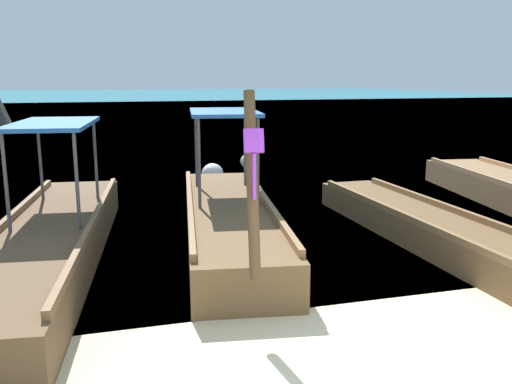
# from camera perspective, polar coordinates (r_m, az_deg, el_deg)

# --- Properties ---
(sea_water) EXTENTS (120.00, 120.00, 0.00)m
(sea_water) POSITION_cam_1_polar(r_m,az_deg,el_deg) (65.70, -14.16, 9.12)
(sea_water) COLOR #147A89
(sea_water) RESTS_ON ground
(longtail_boat_red_ribbon) EXTENTS (2.11, 7.43, 2.41)m
(longtail_boat_red_ribbon) POSITION_cam_1_polar(r_m,az_deg,el_deg) (8.35, -20.56, -4.88)
(longtail_boat_red_ribbon) COLOR brown
(longtail_boat_red_ribbon) RESTS_ON ground
(longtail_boat_violet_ribbon) EXTENTS (2.21, 6.57, 2.51)m
(longtail_boat_violet_ribbon) POSITION_cam_1_polar(r_m,az_deg,el_deg) (9.06, -2.86, -2.77)
(longtail_boat_violet_ribbon) COLOR brown
(longtail_boat_violet_ribbon) RESTS_ON ground
(longtail_boat_pink_ribbon) EXTENTS (1.15, 7.02, 2.73)m
(longtail_boat_pink_ribbon) POSITION_cam_1_polar(r_m,az_deg,el_deg) (9.16, 18.23, -3.90)
(longtail_boat_pink_ribbon) COLOR brown
(longtail_boat_pink_ribbon) RESTS_ON ground
(mooring_buoy_near) EXTENTS (0.45, 0.45, 0.45)m
(mooring_buoy_near) POSITION_cam_1_polar(r_m,az_deg,el_deg) (16.06, -0.82, 3.17)
(mooring_buoy_near) COLOR white
(mooring_buoy_near) RESTS_ON sea_water
(mooring_buoy_far) EXTENTS (0.55, 0.55, 0.55)m
(mooring_buoy_far) POSITION_cam_1_polar(r_m,az_deg,el_deg) (13.69, -4.51, 1.83)
(mooring_buoy_far) COLOR white
(mooring_buoy_far) RESTS_ON sea_water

